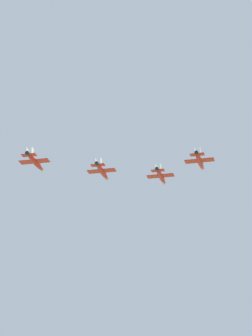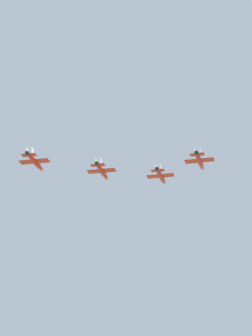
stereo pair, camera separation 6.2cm
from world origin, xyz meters
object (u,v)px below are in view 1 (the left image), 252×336
jet_left_wingman (102,171)px  jet_right_wingman (200,161)px  jet_lead (161,176)px  jet_left_outer (35,162)px

jet_left_wingman → jet_right_wingman: jet_right_wingman is taller
jet_lead → jet_left_wingman: jet_lead is taller
jet_lead → jet_left_wingman: 25.30m
jet_right_wingman → jet_left_outer: 52.22m
jet_left_wingman → jet_left_outer: bearing=138.7°
jet_lead → jet_right_wingman: size_ratio=1.01×
jet_left_wingman → jet_right_wingman: size_ratio=0.99×
jet_left_wingman → jet_left_outer: 25.13m
jet_left_wingman → jet_left_outer: (-1.47, 24.93, -2.80)m
jet_lead → jet_left_outer: bearing=139.7°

